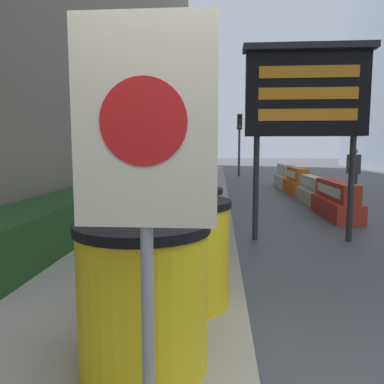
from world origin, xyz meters
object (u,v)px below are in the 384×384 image
(barrel_drum_middle, at_px, (184,252))
(traffic_light_near_curb, at_px, (240,131))
(pedestrian_worker, at_px, (353,168))
(warning_sign, at_px, (145,153))
(jersey_barrier_red_striped, at_px, (336,201))
(message_board, at_px, (306,95))
(jersey_barrier_orange_near, at_px, (296,182))
(jersey_barrier_white, at_px, (285,177))
(traffic_cone_mid, at_px, (309,177))
(barrel_drum_foreground, at_px, (143,295))
(barrel_drum_back, at_px, (186,228))
(jersey_barrier_cream, at_px, (312,191))
(traffic_cone_near, at_px, (306,180))

(barrel_drum_middle, xyz_separation_m, traffic_light_near_curb, (1.40, 18.01, 1.89))
(traffic_light_near_curb, height_order, pedestrian_worker, traffic_light_near_curb)
(barrel_drum_middle, relative_size, warning_sign, 0.48)
(jersey_barrier_red_striped, bearing_deg, message_board, -118.36)
(traffic_light_near_curb, bearing_deg, barrel_drum_middle, -94.46)
(jersey_barrier_orange_near, distance_m, pedestrian_worker, 1.94)
(jersey_barrier_white, height_order, pedestrian_worker, pedestrian_worker)
(barrel_drum_middle, relative_size, jersey_barrier_red_striped, 0.43)
(jersey_barrier_orange_near, distance_m, traffic_light_near_curb, 8.51)
(barrel_drum_middle, xyz_separation_m, jersey_barrier_red_striped, (2.98, 5.46, -0.27))
(warning_sign, xyz_separation_m, traffic_cone_mid, (4.15, 14.60, -1.18))
(message_board, xyz_separation_m, pedestrian_worker, (2.81, 5.77, -1.50))
(pedestrian_worker, bearing_deg, jersey_barrier_orange_near, 168.28)
(traffic_cone_mid, bearing_deg, barrel_drum_foreground, -107.05)
(barrel_drum_back, bearing_deg, traffic_cone_mid, 70.65)
(jersey_barrier_red_striped, relative_size, jersey_barrier_white, 1.15)
(barrel_drum_foreground, relative_size, message_board, 0.29)
(barrel_drum_middle, relative_size, jersey_barrier_cream, 0.50)
(traffic_cone_near, bearing_deg, traffic_light_near_curb, 108.32)
(barrel_drum_foreground, distance_m, warning_sign, 1.09)
(message_board, xyz_separation_m, jersey_barrier_orange_near, (1.26, 6.80, -2.04))
(barrel_drum_back, height_order, message_board, message_board)
(jersey_barrier_white, xyz_separation_m, traffic_cone_near, (0.64, -0.86, -0.06))
(jersey_barrier_red_striped, distance_m, pedestrian_worker, 3.81)
(traffic_cone_near, xyz_separation_m, traffic_cone_mid, (0.51, 1.69, 0.00))
(barrel_drum_middle, bearing_deg, traffic_light_near_curb, 85.54)
(jersey_barrier_red_striped, bearing_deg, traffic_cone_near, 83.73)
(message_board, relative_size, traffic_cone_mid, 4.44)
(message_board, height_order, jersey_barrier_white, message_board)
(barrel_drum_middle, height_order, traffic_light_near_curb, traffic_light_near_curb)
(traffic_cone_near, height_order, pedestrian_worker, pedestrian_worker)
(barrel_drum_back, height_order, jersey_barrier_white, barrel_drum_back)
(pedestrian_worker, bearing_deg, jersey_barrier_cream, -120.17)
(jersey_barrier_orange_near, distance_m, traffic_cone_near, 1.52)
(traffic_cone_near, xyz_separation_m, pedestrian_worker, (0.91, -2.40, 0.59))
(jersey_barrier_red_striped, bearing_deg, barrel_drum_back, -124.50)
(warning_sign, height_order, pedestrian_worker, warning_sign)
(traffic_cone_mid, bearing_deg, barrel_drum_back, -109.35)
(message_board, bearing_deg, jersey_barrier_red_striped, 61.64)
(barrel_drum_middle, xyz_separation_m, traffic_cone_near, (3.63, 11.29, -0.28))
(barrel_drum_back, height_order, pedestrian_worker, pedestrian_worker)
(warning_sign, distance_m, jersey_barrier_red_striped, 7.77)
(warning_sign, xyz_separation_m, jersey_barrier_red_striped, (3.00, 7.07, -1.17))
(jersey_barrier_white, relative_size, traffic_cone_near, 2.65)
(message_board, bearing_deg, barrel_drum_back, -130.39)
(warning_sign, relative_size, message_board, 0.62)
(warning_sign, distance_m, jersey_barrier_white, 14.14)
(barrel_drum_foreground, distance_m, barrel_drum_middle, 1.02)
(jersey_barrier_cream, height_order, jersey_barrier_orange_near, jersey_barrier_orange_near)
(message_board, height_order, jersey_barrier_cream, message_board)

